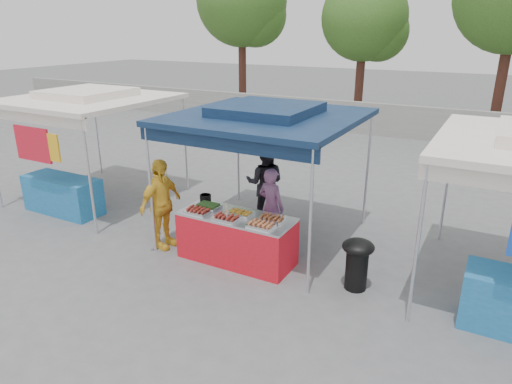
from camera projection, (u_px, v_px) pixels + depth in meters
The scene contains 22 objects.
ground_plane at pixel (240, 258), 8.10m from camera, with size 80.00×80.00×0.00m, color slate.
back_wall at pixel (389, 120), 16.99m from camera, with size 40.00×0.25×1.20m, color gray.
main_canopy at pixel (266, 116), 8.10m from camera, with size 3.20×3.20×2.57m.
neighbor_stall_left at pixel (77, 136), 10.06m from camera, with size 3.20×3.20×2.57m.
tree_0 at pixel (245, 4), 20.71m from camera, with size 4.14×4.14×7.11m.
tree_1 at pixel (368, 21), 18.55m from camera, with size 3.54×3.49×5.99m.
vendor_table at pixel (237, 238), 7.88m from camera, with size 2.00×0.80×0.85m.
food_tray_fl at pixel (198, 211), 7.82m from camera, with size 0.42×0.30×0.07m.
food_tray_fm at pixel (226, 218), 7.55m from camera, with size 0.42×0.30×0.07m.
food_tray_fr at pixel (261, 225), 7.27m from camera, with size 0.42×0.30×0.07m.
food_tray_bl at pixel (208, 206), 8.05m from camera, with size 0.42×0.30×0.07m.
food_tray_bm at pixel (240, 213), 7.75m from camera, with size 0.42×0.30×0.07m.
food_tray_br at pixel (272, 219), 7.51m from camera, with size 0.42×0.30×0.07m.
cooking_pot at pixel (205, 198), 8.36m from camera, with size 0.20×0.20×0.12m, color black.
skewer_cup at pixel (227, 216), 7.56m from camera, with size 0.09×0.09×0.11m, color silver.
wok_burner at pixel (357, 260), 6.99m from camera, with size 0.49×0.49×0.83m.
crate_left at pixel (242, 234), 8.70m from camera, with size 0.45×0.31×0.27m, color #1547B0.
crate_right at pixel (273, 243), 8.31m from camera, with size 0.52×0.37×0.31m, color #1547B0.
crate_stacked at pixel (274, 227), 8.20m from camera, with size 0.49×0.34×0.29m, color #1547B0.
vendor_woman at pixel (271, 207), 8.39m from camera, with size 0.54×0.36×1.48m, color #945E8D.
helper_man at pixel (265, 183), 9.40m from camera, with size 0.81×0.63×1.66m, color black.
customer_person at pixel (161, 204), 8.24m from camera, with size 0.99×0.41×1.68m, color yellow.
Camera 1 is at (3.71, -6.21, 3.85)m, focal length 32.00 mm.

